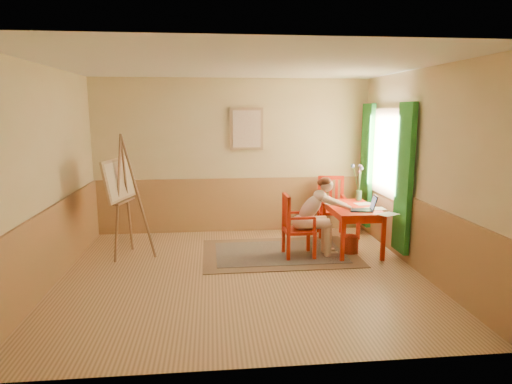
{
  "coord_description": "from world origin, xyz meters",
  "views": [
    {
      "loc": [
        -0.39,
        -5.72,
        2.23
      ],
      "look_at": [
        0.25,
        0.55,
        1.05
      ],
      "focal_mm": 30.67,
      "sensor_mm": 36.0,
      "label": 1
    }
  ],
  "objects": [
    {
      "name": "window",
      "position": [
        2.42,
        1.1,
        1.35
      ],
      "size": [
        0.12,
        2.01,
        2.2
      ],
      "color": "white",
      "rests_on": "room"
    },
    {
      "name": "room",
      "position": [
        0.0,
        0.0,
        1.4
      ],
      "size": [
        5.04,
        4.54,
        2.84
      ],
      "color": "tan",
      "rests_on": "ground"
    },
    {
      "name": "chair_left",
      "position": [
        0.87,
        0.65,
        0.49
      ],
      "size": [
        0.46,
        0.44,
        0.98
      ],
      "color": "red",
      "rests_on": "room"
    },
    {
      "name": "wainscot",
      "position": [
        0.0,
        0.8,
        0.5
      ],
      "size": [
        5.0,
        4.5,
        1.0
      ],
      "color": "#A27444",
      "rests_on": "room"
    },
    {
      "name": "wastebasket",
      "position": [
        1.76,
        0.74,
        0.14
      ],
      "size": [
        0.27,
        0.27,
        0.28
      ],
      "primitive_type": "cylinder",
      "rotation": [
        0.0,
        0.0,
        -0.02
      ],
      "color": "#B53922",
      "rests_on": "room"
    },
    {
      "name": "papers",
      "position": [
        2.01,
        0.8,
        0.72
      ],
      "size": [
        0.93,
        1.16,
        0.0
      ],
      "color": "white",
      "rests_on": "table"
    },
    {
      "name": "vase",
      "position": [
        2.09,
        1.37,
        1.01
      ],
      "size": [
        0.22,
        0.32,
        0.63
      ],
      "color": "#3F724C",
      "rests_on": "table"
    },
    {
      "name": "chair_back",
      "position": [
        1.74,
        1.78,
        0.53
      ],
      "size": [
        0.53,
        0.55,
        1.06
      ],
      "color": "red",
      "rests_on": "room"
    },
    {
      "name": "laptop",
      "position": [
        1.93,
        0.58,
        0.77
      ],
      "size": [
        0.43,
        0.29,
        0.24
      ],
      "color": "#1E2338",
      "rests_on": "table"
    },
    {
      "name": "table",
      "position": [
        1.83,
        0.9,
        0.63
      ],
      "size": [
        0.73,
        1.2,
        0.72
      ],
      "color": "red",
      "rests_on": "room"
    },
    {
      "name": "figure",
      "position": [
        1.18,
        0.66,
        0.68
      ],
      "size": [
        0.92,
        0.4,
        1.24
      ],
      "color": "beige",
      "rests_on": "room"
    },
    {
      "name": "rug",
      "position": [
        0.65,
        0.83,
        0.01
      ],
      "size": [
        2.41,
        1.62,
        0.02
      ],
      "color": "#8C7251",
      "rests_on": "room"
    },
    {
      "name": "easel",
      "position": [
        -1.76,
        0.97,
        1.12
      ],
      "size": [
        0.71,
        0.85,
        1.9
      ],
      "color": "#88603F",
      "rests_on": "room"
    },
    {
      "name": "wall_portrait",
      "position": [
        0.25,
        2.2,
        1.9
      ],
      "size": [
        0.6,
        0.05,
        0.76
      ],
      "color": "tan",
      "rests_on": "room"
    }
  ]
}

